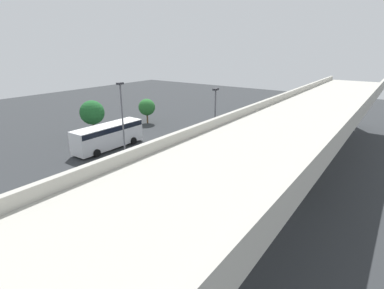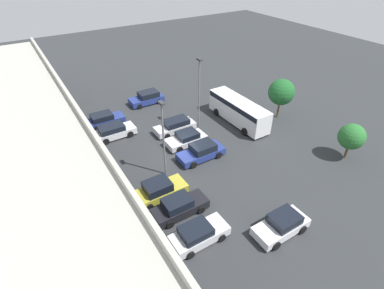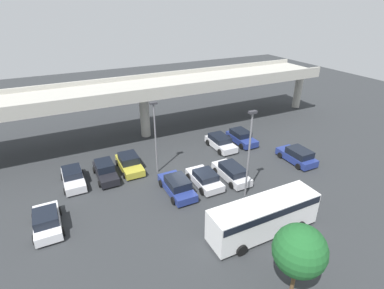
# 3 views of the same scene
# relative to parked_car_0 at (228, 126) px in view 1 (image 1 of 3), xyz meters

# --- Properties ---
(ground_plane) EXTENTS (111.28, 111.28, 0.00)m
(ground_plane) POSITION_rel_parked_car_0_xyz_m (12.53, 1.08, -0.75)
(ground_plane) COLOR #2D3033
(highway_overpass) EXTENTS (53.13, 7.12, 7.21)m
(highway_overpass) POSITION_rel_parked_car_0_xyz_m (12.53, 13.54, 5.28)
(highway_overpass) COLOR #ADAAA0
(highway_overpass) RESTS_ON ground_plane
(parked_car_0) EXTENTS (2.16, 4.41, 1.61)m
(parked_car_0) POSITION_rel_parked_car_0_xyz_m (0.00, 0.00, 0.00)
(parked_car_0) COLOR silver
(parked_car_0) RESTS_ON ground_plane
(parked_car_1) EXTENTS (2.10, 4.38, 1.51)m
(parked_car_1) POSITION_rel_parked_car_0_xyz_m (2.60, 5.74, -0.04)
(parked_car_1) COLOR silver
(parked_car_1) RESTS_ON ground_plane
(parked_car_2) EXTENTS (2.02, 4.61, 1.63)m
(parked_car_2) POSITION_rel_parked_car_0_xyz_m (5.65, 5.59, -0.01)
(parked_car_2) COLOR black
(parked_car_2) RESTS_ON ground_plane
(parked_car_3) EXTENTS (2.20, 4.65, 1.61)m
(parked_car_3) POSITION_rel_parked_car_0_xyz_m (8.23, 6.09, -0.02)
(parked_car_3) COLOR gold
(parked_car_3) RESTS_ON ground_plane
(parked_car_4) EXTENTS (2.23, 4.86, 1.60)m
(parked_car_4) POSITION_rel_parked_car_0_xyz_m (10.99, -0.05, -0.01)
(parked_car_4) COLOR navy
(parked_car_4) RESTS_ON ground_plane
(parked_car_5) EXTENTS (2.24, 4.42, 1.44)m
(parked_car_5) POSITION_rel_parked_car_0_xyz_m (13.90, -0.02, -0.07)
(parked_car_5) COLOR silver
(parked_car_5) RESTS_ON ground_plane
(parked_car_6) EXTENTS (2.08, 4.75, 1.52)m
(parked_car_6) POSITION_rel_parked_car_0_xyz_m (16.80, -0.27, -0.02)
(parked_car_6) COLOR silver
(parked_car_6) RESTS_ON ground_plane
(parked_car_7) EXTENTS (2.20, 4.52, 1.51)m
(parked_car_7) POSITION_rel_parked_car_0_xyz_m (19.39, 6.09, -0.01)
(parked_car_7) COLOR silver
(parked_car_7) RESTS_ON ground_plane
(parked_car_8) EXTENTS (2.18, 4.40, 1.55)m
(parked_car_8) POSITION_rel_parked_car_0_xyz_m (22.46, 6.18, -0.00)
(parked_car_8) COLOR navy
(parked_car_8) RESTS_ON ground_plane
(parked_car_9) EXTENTS (2.26, 4.52, 1.62)m
(parked_car_9) POSITION_rel_parked_car_0_xyz_m (25.12, -0.58, 0.02)
(parked_car_9) COLOR navy
(parked_car_9) RESTS_ON ground_plane
(shuttle_bus) EXTENTS (8.80, 2.63, 2.83)m
(shuttle_bus) POSITION_rel_parked_car_0_xyz_m (14.71, -7.75, 0.94)
(shuttle_bus) COLOR white
(shuttle_bus) RESTS_ON ground_plane
(lamp_post_near_aisle) EXTENTS (0.70, 0.35, 8.16)m
(lamp_post_near_aisle) POSITION_rel_parked_car_0_xyz_m (16.38, -3.20, 4.02)
(lamp_post_near_aisle) COLOR slate
(lamp_post_near_aisle) RESTS_ON ground_plane
(lamp_post_mid_lot) EXTENTS (0.70, 0.35, 7.55)m
(lamp_post_mid_lot) POSITION_rel_parked_car_0_xyz_m (10.64, 4.23, 3.70)
(lamp_post_mid_lot) COLOR slate
(lamp_post_mid_lot) RESTS_ON ground_plane
(tree_front_left) EXTENTS (2.56, 2.56, 3.81)m
(tree_front_left) POSITION_rel_parked_car_0_xyz_m (3.29, -12.45, 1.77)
(tree_front_left) COLOR brown
(tree_front_left) RESTS_ON ground_plane
(tree_front_centre) EXTENTS (3.11, 3.11, 4.94)m
(tree_front_centre) POSITION_rel_parked_car_0_xyz_m (13.03, -12.73, 2.62)
(tree_front_centre) COLOR brown
(tree_front_centre) RESTS_ON ground_plane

